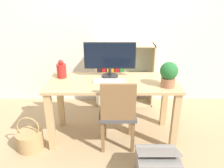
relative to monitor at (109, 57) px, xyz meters
name	(u,v)px	position (x,y,z in m)	size (l,w,h in m)	color
ground_plane	(112,135)	(0.03, -0.16, -0.96)	(10.00, 10.00, 0.00)	tan
wall_back	(112,19)	(0.03, 0.90, 0.34)	(8.00, 0.05, 2.60)	silver
desk	(112,92)	(0.03, -0.16, -0.37)	(1.46, 0.62, 0.72)	tan
monitor	(109,57)	(0.00, 0.00, 0.00)	(0.60, 0.19, 0.41)	#232326
keyboard	(109,81)	(-0.01, -0.17, -0.23)	(0.35, 0.12, 0.02)	silver
vase	(61,70)	(-0.56, -0.03, -0.14)	(0.11, 0.11, 0.21)	#B2231E
potted_plant	(168,74)	(0.61, -0.31, -0.09)	(0.19, 0.19, 0.27)	#9E6647
chair	(117,112)	(0.09, -0.37, -0.51)	(0.40, 0.40, 0.83)	#4C4C51
bookshelf	(113,77)	(0.06, 0.72, -0.51)	(0.87, 0.28, 0.96)	#D8BC8C
basket	(29,140)	(-0.90, -0.40, -0.85)	(0.29, 0.29, 0.40)	tan
storage_box	(156,166)	(0.44, -0.84, -0.82)	(0.39, 0.36, 0.34)	gray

